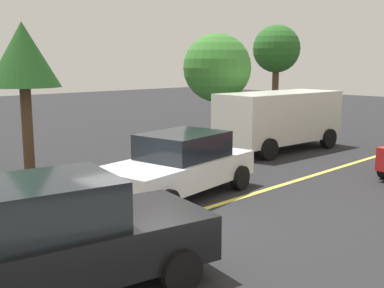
{
  "coord_description": "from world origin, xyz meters",
  "views": [
    {
      "loc": [
        -5.97,
        -7.17,
        3.28
      ],
      "look_at": [
        0.89,
        -0.12,
        1.58
      ],
      "focal_mm": 43.94,
      "sensor_mm": 36.0,
      "label": 1
    }
  ],
  "objects_px": {
    "white_van": "(279,117)",
    "tree_right_verge": "(217,68)",
    "car_black_near_curb": "(48,239)",
    "car_white_crossing": "(179,164)",
    "tree_left_verge": "(276,50)",
    "tree_centre_verge": "(23,57)"
  },
  "relations": [
    {
      "from": "tree_right_verge",
      "to": "car_white_crossing",
      "type": "bearing_deg",
      "value": -143.73
    },
    {
      "from": "car_white_crossing",
      "to": "tree_right_verge",
      "type": "distance_m",
      "value": 8.45
    },
    {
      "from": "car_white_crossing",
      "to": "tree_right_verge",
      "type": "relative_size",
      "value": 1.01
    },
    {
      "from": "car_black_near_curb",
      "to": "tree_right_verge",
      "type": "distance_m",
      "value": 13.72
    },
    {
      "from": "white_van",
      "to": "car_black_near_curb",
      "type": "height_order",
      "value": "white_van"
    },
    {
      "from": "tree_centre_verge",
      "to": "car_white_crossing",
      "type": "bearing_deg",
      "value": -69.77
    },
    {
      "from": "car_white_crossing",
      "to": "car_black_near_curb",
      "type": "distance_m",
      "value": 5.44
    },
    {
      "from": "car_white_crossing",
      "to": "tree_right_verge",
      "type": "bearing_deg",
      "value": 36.27
    },
    {
      "from": "car_white_crossing",
      "to": "tree_centre_verge",
      "type": "bearing_deg",
      "value": 110.23
    },
    {
      "from": "white_van",
      "to": "tree_centre_verge",
      "type": "relative_size",
      "value": 1.2
    },
    {
      "from": "tree_centre_verge",
      "to": "tree_right_verge",
      "type": "distance_m",
      "value": 8.29
    },
    {
      "from": "white_van",
      "to": "tree_left_verge",
      "type": "xyz_separation_m",
      "value": [
        5.77,
        4.38,
        2.68
      ]
    },
    {
      "from": "tree_centre_verge",
      "to": "car_black_near_curb",
      "type": "bearing_deg",
      "value": -113.33
    },
    {
      "from": "car_white_crossing",
      "to": "white_van",
      "type": "bearing_deg",
      "value": 15.74
    },
    {
      "from": "car_white_crossing",
      "to": "car_black_near_curb",
      "type": "relative_size",
      "value": 0.93
    },
    {
      "from": "white_van",
      "to": "tree_right_verge",
      "type": "xyz_separation_m",
      "value": [
        -0.37,
        2.86,
        1.81
      ]
    },
    {
      "from": "white_van",
      "to": "tree_left_verge",
      "type": "relative_size",
      "value": 1.02
    },
    {
      "from": "white_van",
      "to": "tree_right_verge",
      "type": "relative_size",
      "value": 1.19
    },
    {
      "from": "car_black_near_curb",
      "to": "tree_right_verge",
      "type": "bearing_deg",
      "value": 32.82
    },
    {
      "from": "tree_centre_verge",
      "to": "tree_right_verge",
      "type": "xyz_separation_m",
      "value": [
        8.28,
        0.15,
        -0.37
      ]
    },
    {
      "from": "car_white_crossing",
      "to": "tree_centre_verge",
      "type": "xyz_separation_m",
      "value": [
        -1.72,
        4.66,
        2.65
      ]
    },
    {
      "from": "tree_left_verge",
      "to": "tree_centre_verge",
      "type": "bearing_deg",
      "value": -173.4
    }
  ]
}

